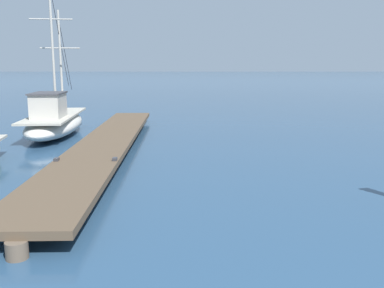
% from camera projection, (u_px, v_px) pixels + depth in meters
% --- Properties ---
extents(floating_dock, '(2.04, 17.38, 0.53)m').
position_uv_depth(floating_dock, '(107.00, 142.00, 15.13)').
color(floating_dock, brown).
rests_on(floating_dock, ground).
extents(fishing_boat_1, '(2.56, 7.75, 6.95)m').
position_uv_depth(fishing_boat_1, '(54.00, 121.00, 18.64)').
color(fishing_boat_1, silver).
rests_on(fishing_boat_1, ground).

